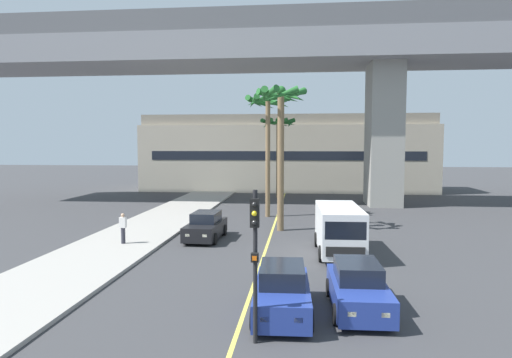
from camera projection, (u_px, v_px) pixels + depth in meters
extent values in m
cube|color=#9E9991|center=(91.00, 259.00, 20.94)|extent=(4.80, 80.00, 0.15)
cube|color=#DBCC4C|center=(272.00, 231.00, 28.07)|extent=(0.14, 56.00, 0.01)
cube|color=gray|center=(282.00, 52.00, 40.18)|extent=(61.58, 8.00, 2.40)
cube|color=#5C5C60|center=(280.00, 17.00, 36.35)|extent=(61.58, 0.50, 1.80)
cube|color=#5C5C60|center=(284.00, 38.00, 43.69)|extent=(61.58, 0.50, 1.80)
cube|color=gray|center=(384.00, 135.00, 39.83)|extent=(2.80, 4.40, 12.52)
cube|color=#BCB29E|center=(286.00, 158.00, 53.44)|extent=(33.77, 8.00, 7.64)
cube|color=gray|center=(287.00, 121.00, 53.10)|extent=(33.10, 7.20, 1.20)
cube|color=black|center=(285.00, 156.00, 49.42)|extent=(30.40, 0.04, 1.00)
cube|color=navy|center=(358.00, 293.00, 14.58)|extent=(1.80, 4.14, 0.80)
cube|color=black|center=(358.00, 271.00, 14.68)|extent=(1.44, 2.08, 0.60)
cube|color=#F2EDCC|center=(386.00, 315.00, 12.54)|extent=(0.24, 0.09, 0.14)
cube|color=#F2EDCC|center=(352.00, 314.00, 12.62)|extent=(0.24, 0.09, 0.14)
cylinder|color=black|center=(392.00, 316.00, 13.28)|extent=(0.24, 0.65, 0.64)
cylinder|color=black|center=(337.00, 314.00, 13.40)|extent=(0.24, 0.65, 0.64)
cylinder|color=black|center=(376.00, 289.00, 15.80)|extent=(0.24, 0.65, 0.64)
cylinder|color=black|center=(330.00, 287.00, 15.93)|extent=(0.24, 0.65, 0.64)
cube|color=navy|center=(282.00, 296.00, 14.21)|extent=(1.84, 4.16, 0.80)
cube|color=black|center=(282.00, 274.00, 14.31)|extent=(1.46, 2.10, 0.60)
cube|color=#F2EDCC|center=(299.00, 320.00, 12.18)|extent=(0.24, 0.09, 0.14)
cube|color=#F2EDCC|center=(264.00, 319.00, 12.24)|extent=(0.24, 0.09, 0.14)
cylinder|color=black|center=(310.00, 321.00, 12.91)|extent=(0.24, 0.65, 0.64)
cylinder|color=black|center=(254.00, 319.00, 13.02)|extent=(0.24, 0.65, 0.64)
cylinder|color=black|center=(306.00, 292.00, 15.44)|extent=(0.24, 0.65, 0.64)
cylinder|color=black|center=(259.00, 291.00, 15.55)|extent=(0.24, 0.65, 0.64)
cube|color=black|center=(206.00, 229.00, 25.54)|extent=(1.85, 4.16, 0.80)
cube|color=black|center=(206.00, 217.00, 25.64)|extent=(1.47, 2.10, 0.60)
cube|color=#F2EDCC|center=(205.00, 236.00, 23.49)|extent=(0.24, 0.09, 0.14)
cube|color=#F2EDCC|center=(187.00, 235.00, 23.62)|extent=(0.24, 0.09, 0.14)
cylinder|color=black|center=(214.00, 239.00, 24.19)|extent=(0.24, 0.65, 0.64)
cylinder|color=black|center=(185.00, 238.00, 24.42)|extent=(0.24, 0.65, 0.64)
cylinder|color=black|center=(224.00, 230.00, 26.70)|extent=(0.24, 0.65, 0.64)
cylinder|color=black|center=(198.00, 229.00, 26.93)|extent=(0.24, 0.65, 0.64)
cube|color=white|center=(339.00, 228.00, 22.04)|extent=(2.15, 5.26, 2.10)
cube|color=black|center=(346.00, 231.00, 19.47)|extent=(1.80, 0.13, 0.80)
cube|color=black|center=(345.00, 252.00, 19.48)|extent=(1.70, 0.11, 0.44)
cylinder|color=black|center=(363.00, 254.00, 20.49)|extent=(0.28, 0.77, 0.76)
cylinder|color=black|center=(322.00, 254.00, 20.63)|extent=(0.28, 0.77, 0.76)
cylinder|color=black|center=(353.00, 240.00, 23.59)|extent=(0.28, 0.77, 0.76)
cylinder|color=black|center=(317.00, 239.00, 23.73)|extent=(0.28, 0.77, 0.76)
cylinder|color=black|center=(255.00, 267.00, 12.04)|extent=(0.12, 0.12, 4.20)
cube|color=black|center=(255.00, 213.00, 11.78)|extent=(0.24, 0.20, 0.76)
sphere|color=black|center=(254.00, 204.00, 11.67)|extent=(0.14, 0.14, 0.14)
sphere|color=yellow|center=(254.00, 214.00, 11.68)|extent=(0.14, 0.14, 0.14)
sphere|color=black|center=(254.00, 223.00, 11.70)|extent=(0.14, 0.14, 0.14)
cube|color=black|center=(255.00, 257.00, 11.89)|extent=(0.20, 0.16, 0.24)
cube|color=orange|center=(254.00, 258.00, 11.82)|extent=(0.12, 0.03, 0.12)
cylinder|color=brown|center=(278.00, 160.00, 45.63)|extent=(0.38, 0.38, 7.73)
sphere|color=#236028|center=(278.00, 120.00, 45.32)|extent=(0.60, 0.60, 0.60)
cone|color=#236028|center=(290.00, 124.00, 45.08)|extent=(0.74, 2.44, 1.12)
cone|color=#236028|center=(287.00, 123.00, 46.13)|extent=(2.09, 1.96, 0.90)
cone|color=#236028|center=(278.00, 124.00, 46.53)|extent=(2.45, 0.68, 0.94)
cone|color=#236028|center=(269.00, 123.00, 46.10)|extent=(1.73, 2.25, 0.84)
cone|color=#236028|center=(267.00, 124.00, 44.98)|extent=(1.38, 2.38, 1.10)
cone|color=#236028|center=(276.00, 122.00, 44.19)|extent=(2.46, 0.78, 0.92)
cone|color=#236028|center=(284.00, 122.00, 44.27)|extent=(2.30, 1.63, 0.94)
cylinder|color=brown|center=(281.00, 163.00, 27.90)|extent=(0.42, 0.42, 8.58)
sphere|color=#236028|center=(281.00, 91.00, 27.56)|extent=(0.60, 0.60, 0.60)
cone|color=#236028|center=(298.00, 94.00, 27.52)|extent=(0.54, 2.13, 0.81)
cone|color=#236028|center=(294.00, 97.00, 28.12)|extent=(1.62, 1.94, 1.04)
cone|color=#236028|center=(283.00, 97.00, 28.60)|extent=(2.13, 0.59, 1.00)
cone|color=#236028|center=(271.00, 96.00, 28.43)|extent=(1.89, 1.70, 0.88)
cone|color=#236028|center=(264.00, 96.00, 27.59)|extent=(0.65, 2.13, 1.05)
cone|color=#236028|center=(267.00, 94.00, 27.02)|extent=(1.66, 1.92, 0.96)
cone|color=#236028|center=(282.00, 95.00, 26.56)|extent=(2.12, 0.63, 1.09)
cone|color=#236028|center=(293.00, 94.00, 26.84)|extent=(1.70, 1.88, 0.99)
cylinder|color=brown|center=(268.00, 159.00, 33.36)|extent=(0.35, 0.35, 8.72)
sphere|color=#236028|center=(268.00, 98.00, 33.01)|extent=(0.60, 0.60, 0.60)
cone|color=#236028|center=(283.00, 101.00, 32.77)|extent=(0.76, 2.29, 0.98)
cone|color=#236028|center=(279.00, 104.00, 33.73)|extent=(1.88, 1.91, 1.09)
cone|color=#236028|center=(271.00, 103.00, 34.11)|extent=(2.29, 0.74, 1.00)
cone|color=#236028|center=(262.00, 104.00, 34.05)|extent=(2.17, 1.47, 1.08)
cone|color=#236028|center=(255.00, 102.00, 33.60)|extent=(1.34, 2.23, 0.97)
cone|color=#236028|center=(253.00, 102.00, 32.77)|extent=(1.17, 2.26, 1.04)
cone|color=#236028|center=(258.00, 101.00, 32.20)|extent=(2.10, 1.64, 0.98)
cone|color=#236028|center=(269.00, 99.00, 31.93)|extent=(2.29, 0.71, 0.79)
cone|color=#236028|center=(279.00, 101.00, 32.29)|extent=(1.70, 2.06, 1.03)
cylinder|color=#2D2D38|center=(123.00, 236.00, 23.80)|extent=(0.22, 0.22, 0.85)
cube|color=white|center=(123.00, 222.00, 23.75)|extent=(0.34, 0.22, 0.56)
sphere|color=tan|center=(123.00, 215.00, 23.72)|extent=(0.20, 0.20, 0.20)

